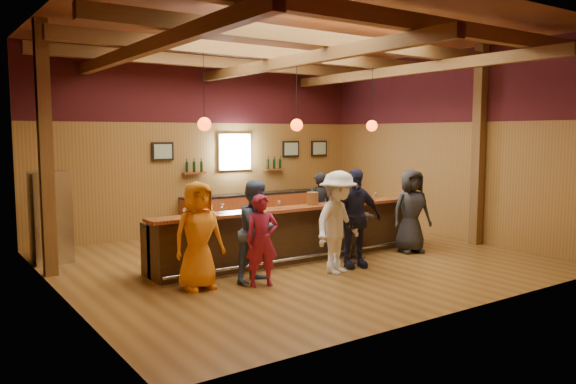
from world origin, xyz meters
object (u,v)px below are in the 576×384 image
object	(u,v)px
stainless_fridge	(50,217)
customer_orange	(198,235)
customer_denim	(257,231)
customer_brown	(354,223)
ice_bucket	(312,198)
bottle_a	(316,197)
customer_redvest	(262,240)
customer_white	(338,223)
bar_counter	(293,233)
customer_navy	(354,218)
bartender	(319,208)
customer_dark	(411,211)
back_bar_cabinet	(253,211)

from	to	relation	value
stainless_fridge	customer_orange	bearing A→B (deg)	-65.32
customer_denim	customer_brown	world-z (taller)	customer_denim
customer_brown	ice_bucket	size ratio (longest dim) A/B	5.92
bottle_a	customer_redvest	bearing A→B (deg)	-149.31
stainless_fridge	customer_white	distance (m)	5.66
bar_counter	customer_redvest	xyz separation A→B (m)	(-1.60, -1.39, 0.25)
bar_counter	customer_orange	bearing A→B (deg)	-159.39
customer_navy	bartender	world-z (taller)	customer_navy
customer_denim	bottle_a	world-z (taller)	customer_denim
bartender	ice_bucket	bearing A→B (deg)	65.17
stainless_fridge	customer_white	world-z (taller)	customer_white
customer_redvest	customer_dark	size ratio (longest dim) A/B	0.86
back_bar_cabinet	bottle_a	bearing A→B (deg)	-100.99
customer_orange	customer_navy	bearing A→B (deg)	-6.25
customer_navy	bartender	size ratio (longest dim) A/B	1.14
back_bar_cabinet	customer_orange	world-z (taller)	customer_orange
stainless_fridge	customer_navy	world-z (taller)	customer_navy
ice_bucket	bartender	bearing A→B (deg)	47.08
customer_denim	customer_dark	xyz separation A→B (m)	(3.96, 0.18, 0.02)
back_bar_cabinet	customer_dark	xyz separation A→B (m)	(1.25, -4.50, 0.42)
stainless_fridge	customer_navy	size ratio (longest dim) A/B	0.95
customer_white	customer_navy	bearing A→B (deg)	2.64
bottle_a	customer_orange	bearing A→B (deg)	-165.29
bartender	customer_orange	bearing A→B (deg)	43.18
customer_brown	customer_denim	bearing A→B (deg)	156.55
stainless_fridge	customer_orange	distance (m)	3.75
stainless_fridge	customer_brown	xyz separation A→B (m)	(5.00, -3.32, -0.14)
customer_navy	customer_white	bearing A→B (deg)	-143.85
customer_redvest	ice_bucket	size ratio (longest dim) A/B	6.00
customer_navy	bottle_a	bearing A→B (deg)	109.96
bar_counter	ice_bucket	xyz separation A→B (m)	(0.29, -0.27, 0.72)
back_bar_cabinet	customer_orange	bearing A→B (deg)	-129.50
bottle_a	stainless_fridge	bearing A→B (deg)	150.19
customer_navy	customer_dark	xyz separation A→B (m)	(1.91, 0.33, -0.05)
bar_counter	bartender	bearing A→B (deg)	32.70
customer_white	customer_dark	world-z (taller)	customer_white
bar_counter	customer_redvest	distance (m)	2.14
bar_counter	customer_denim	distance (m)	1.91
customer_orange	bottle_a	size ratio (longest dim) A/B	5.14
stainless_fridge	customer_dark	distance (m)	7.37
back_bar_cabinet	bottle_a	xyz separation A→B (m)	(-0.73, -3.74, 0.77)
customer_dark	bottle_a	xyz separation A→B (m)	(-1.98, 0.76, 0.35)
customer_redvest	customer_denim	bearing A→B (deg)	88.47
customer_orange	ice_bucket	distance (m)	2.94
customer_denim	customer_white	distance (m)	1.54
back_bar_cabinet	customer_denim	world-z (taller)	customer_denim
back_bar_cabinet	customer_brown	world-z (taller)	customer_brown
customer_dark	ice_bucket	size ratio (longest dim) A/B	6.96
customer_denim	customer_redvest	bearing A→B (deg)	-130.53
bar_counter	customer_navy	bearing A→B (deg)	-67.02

